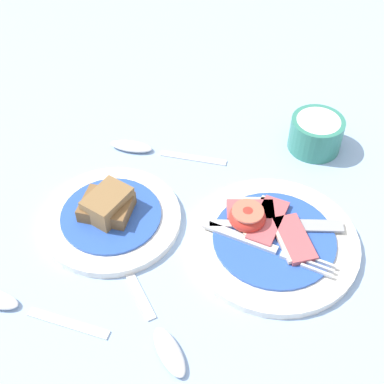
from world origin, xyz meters
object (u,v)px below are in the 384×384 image
at_px(breakfast_plate, 271,237).
at_px(bread_plate, 110,215).
at_px(sugar_cup, 316,133).
at_px(teaspoon_near_cup, 160,333).
at_px(teaspoon_stray, 13,305).
at_px(teaspoon_by_saucer, 147,149).

relative_size(breakfast_plate, bread_plate, 1.18).
bearing_deg(sugar_cup, teaspoon_near_cup, -123.53).
bearing_deg(bread_plate, teaspoon_stray, -126.02).
distance_m(breakfast_plate, teaspoon_stray, 0.35).
bearing_deg(teaspoon_near_cup, teaspoon_by_saucer, 159.34).
bearing_deg(bread_plate, teaspoon_near_cup, -65.48).
height_order(bread_plate, teaspoon_by_saucer, bread_plate).
distance_m(bread_plate, teaspoon_stray, 0.18).
bearing_deg(sugar_cup, teaspoon_stray, -143.20).
bearing_deg(teaspoon_stray, sugar_cup, -126.47).
bearing_deg(sugar_cup, teaspoon_by_saucer, -176.22).
bearing_deg(teaspoon_near_cup, sugar_cup, 118.55).
height_order(bread_plate, sugar_cup, sugar_cup).
bearing_deg(bread_plate, teaspoon_by_saucer, 75.01).
bearing_deg(teaspoon_stray, breakfast_plate, -144.73).
height_order(breakfast_plate, bread_plate, bread_plate).
distance_m(bread_plate, teaspoon_near_cup, 0.20).
xyz_separation_m(sugar_cup, teaspoon_by_saucer, (-0.27, -0.02, -0.02)).
bearing_deg(breakfast_plate, teaspoon_stray, -161.47).
xyz_separation_m(breakfast_plate, sugar_cup, (0.09, 0.20, 0.02)).
bearing_deg(bread_plate, sugar_cup, 28.22).
distance_m(teaspoon_near_cup, teaspoon_stray, 0.19).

